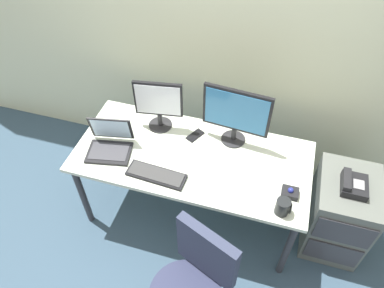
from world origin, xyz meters
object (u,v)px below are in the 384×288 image
(monitor_main, at_px, (236,114))
(desk_phone, at_px, (353,185))
(monitor_side, at_px, (159,103))
(cell_phone, at_px, (195,135))
(keyboard, at_px, (156,175))
(file_cabinet, at_px, (338,213))
(laptop, at_px, (110,144))
(coffee_mug, at_px, (283,207))
(trackball_mouse, at_px, (290,192))

(monitor_main, bearing_deg, desk_phone, -11.92)
(monitor_side, relative_size, cell_phone, 2.90)
(monitor_main, relative_size, keyboard, 1.16)
(keyboard, bearing_deg, desk_phone, 13.21)
(file_cabinet, xyz_separation_m, desk_phone, (-0.01, -0.02, 0.38))
(monitor_main, distance_m, monitor_side, 0.57)
(file_cabinet, distance_m, monitor_main, 1.09)
(monitor_main, relative_size, laptop, 1.37)
(desk_phone, xyz_separation_m, cell_phone, (-1.15, 0.14, 0.00))
(coffee_mug, height_order, cell_phone, coffee_mug)
(laptop, bearing_deg, keyboard, -19.31)
(coffee_mug, xyz_separation_m, cell_phone, (-0.71, 0.49, -0.05))
(monitor_main, xyz_separation_m, keyboard, (-0.43, -0.49, -0.25))
(cell_phone, bearing_deg, file_cabinet, 21.19)
(file_cabinet, height_order, laptop, laptop)
(laptop, bearing_deg, desk_phone, 5.42)
(monitor_side, relative_size, trackball_mouse, 3.74)
(desk_phone, bearing_deg, laptop, -174.58)
(keyboard, bearing_deg, monitor_side, 106.68)
(desk_phone, height_order, coffee_mug, coffee_mug)
(keyboard, height_order, laptop, laptop)
(trackball_mouse, xyz_separation_m, coffee_mug, (-0.03, -0.15, 0.03))
(trackball_mouse, distance_m, coffee_mug, 0.16)
(monitor_main, bearing_deg, file_cabinet, -10.76)
(trackball_mouse, height_order, cell_phone, trackball_mouse)
(file_cabinet, relative_size, monitor_main, 1.40)
(monitor_side, height_order, coffee_mug, monitor_side)
(laptop, bearing_deg, coffee_mug, -8.46)
(monitor_side, distance_m, cell_phone, 0.37)
(file_cabinet, xyz_separation_m, coffee_mug, (-0.44, -0.37, 0.43))
(laptop, distance_m, trackball_mouse, 1.30)
(keyboard, height_order, coffee_mug, coffee_mug)
(monitor_side, height_order, trackball_mouse, monitor_side)
(monitor_side, relative_size, coffee_mug, 3.55)
(laptop, relative_size, trackball_mouse, 3.23)
(monitor_main, bearing_deg, laptop, -157.73)
(trackball_mouse, relative_size, cell_phone, 0.77)
(monitor_side, xyz_separation_m, coffee_mug, (1.00, -0.52, -0.17))
(file_cabinet, bearing_deg, desk_phone, -116.78)
(trackball_mouse, bearing_deg, laptop, 178.30)
(desk_phone, height_order, monitor_main, monitor_main)
(cell_phone, bearing_deg, coffee_mug, -7.25)
(desk_phone, bearing_deg, monitor_main, 168.08)
(monitor_side, xyz_separation_m, laptop, (-0.26, -0.33, -0.18))
(monitor_main, distance_m, coffee_mug, 0.71)
(file_cabinet, relative_size, monitor_side, 1.65)
(cell_phone, bearing_deg, desk_phone, 20.34)
(coffee_mug, bearing_deg, keyboard, 176.95)
(file_cabinet, distance_m, monitor_side, 1.57)
(desk_phone, bearing_deg, trackball_mouse, -153.57)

